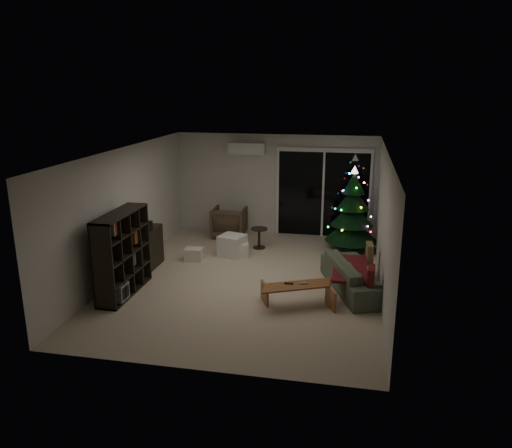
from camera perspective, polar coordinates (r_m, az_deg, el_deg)
The scene contains 18 objects.
room at distance 10.80m, azimuth 3.09°, elevation 1.41°, with size 6.50×7.51×2.60m.
bookshelf at distance 9.32m, azimuth -16.04°, elevation -3.20°, with size 0.38×1.52×1.52m, color black, non-canonical shape.
media_cabinet at distance 10.36m, azimuth -13.17°, elevation -3.08°, with size 0.50×1.33×0.83m, color black.
stereo at distance 10.21m, azimuth -13.35°, elevation -0.39°, with size 0.42×0.50×0.18m, color black.
armchair at distance 12.40m, azimuth -3.07°, elevation 0.23°, with size 0.79×0.82×0.74m, color #483A28.
ottoman at distance 11.08m, azimuth -2.73°, elevation -2.44°, with size 0.51×0.51×0.46m, color white.
cardboard_box_a at distance 10.87m, azimuth -7.14°, elevation -3.45°, with size 0.37×0.28×0.27m, color white.
cardboard_box_b at distance 11.04m, azimuth -1.99°, elevation -2.96°, with size 0.42×0.31×0.29m, color white.
side_table at distance 11.54m, azimuth 0.36°, elevation -1.63°, with size 0.38×0.38×0.48m, color black.
floor_lamp at distance 12.95m, azimuth -1.21°, elevation 2.82°, with size 0.25×0.25×1.57m, color black.
sofa at distance 9.40m, azimuth 11.30°, elevation -5.79°, with size 1.96×0.77×0.57m, color #485141.
sofa_throw at distance 9.35m, azimuth 10.73°, elevation -5.02°, with size 0.61×1.42×0.05m, color maroon.
cushion_a at distance 9.93m, azimuth 12.84°, elevation -3.26°, with size 0.11×0.38×0.38m, color brown.
cushion_b at distance 8.71m, azimuth 13.00°, elevation -6.00°, with size 0.11×0.38×0.38m, color maroon.
coffee_table at distance 8.68m, azimuth 4.73°, elevation -8.08°, with size 1.20×0.42×0.38m, color brown, non-canonical shape.
remote_a at distance 8.61m, azimuth 3.77°, elevation -6.79°, with size 0.15×0.05×0.02m, color black.
remote_b at distance 8.64m, azimuth 5.47°, elevation -6.78°, with size 0.14×0.04×0.02m, color slate.
christmas_tree at distance 11.45m, azimuth 10.98°, elevation 1.73°, with size 1.20×1.20×1.94m, color black.
Camera 1 is at (1.93, -8.87, 3.69)m, focal length 35.00 mm.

